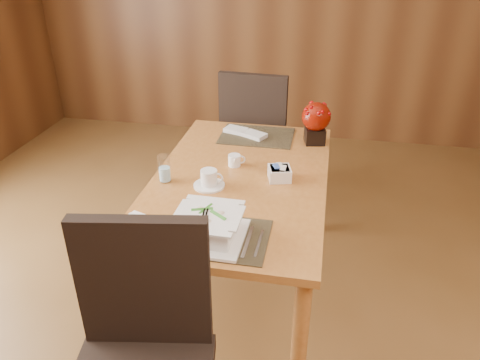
% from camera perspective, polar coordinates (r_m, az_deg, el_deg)
% --- Properties ---
extents(dining_table, '(0.90, 1.50, 0.75)m').
position_cam_1_polar(dining_table, '(2.50, 0.01, -1.58)').
color(dining_table, '#B77132').
rests_on(dining_table, ground).
extents(placemat_near, '(0.45, 0.33, 0.01)m').
position_cam_1_polar(placemat_near, '(1.99, -3.03, -6.89)').
color(placemat_near, black).
rests_on(placemat_near, dining_table).
extents(placemat_far, '(0.45, 0.33, 0.01)m').
position_cam_1_polar(placemat_far, '(2.94, 2.06, 5.40)').
color(placemat_far, black).
rests_on(placemat_far, dining_table).
extents(soup_setting, '(0.30, 0.30, 0.12)m').
position_cam_1_polar(soup_setting, '(1.95, -3.86, -5.68)').
color(soup_setting, white).
rests_on(soup_setting, dining_table).
extents(coffee_cup, '(0.16, 0.16, 0.09)m').
position_cam_1_polar(coffee_cup, '(2.35, -3.81, 0.06)').
color(coffee_cup, white).
rests_on(coffee_cup, dining_table).
extents(water_glass, '(0.08, 0.08, 0.15)m').
position_cam_1_polar(water_glass, '(2.41, -9.21, 1.40)').
color(water_glass, white).
rests_on(water_glass, dining_table).
extents(creamer_jug, '(0.11, 0.11, 0.06)m').
position_cam_1_polar(creamer_jug, '(2.56, -0.69, 2.41)').
color(creamer_jug, white).
rests_on(creamer_jug, dining_table).
extents(sugar_caddy, '(0.14, 0.14, 0.07)m').
position_cam_1_polar(sugar_caddy, '(2.42, 4.84, 0.80)').
color(sugar_caddy, white).
rests_on(sugar_caddy, dining_table).
extents(berry_decor, '(0.17, 0.17, 0.25)m').
position_cam_1_polar(berry_decor, '(2.83, 9.24, 7.18)').
color(berry_decor, black).
rests_on(berry_decor, dining_table).
extents(napkins_far, '(0.30, 0.20, 0.03)m').
position_cam_1_polar(napkins_far, '(2.94, 0.80, 5.77)').
color(napkins_far, silver).
rests_on(napkins_far, dining_table).
extents(bread_plate, '(0.18, 0.18, 0.01)m').
position_cam_1_polar(bread_plate, '(2.12, -12.61, -5.10)').
color(bread_plate, white).
rests_on(bread_plate, dining_table).
extents(near_chair, '(0.57, 0.57, 1.07)m').
position_cam_1_polar(near_chair, '(1.77, -11.93, -19.71)').
color(near_chair, black).
rests_on(near_chair, ground).
extents(far_chair, '(0.52, 0.53, 1.05)m').
position_cam_1_polar(far_chair, '(3.42, 2.01, 5.91)').
color(far_chair, black).
rests_on(far_chair, ground).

